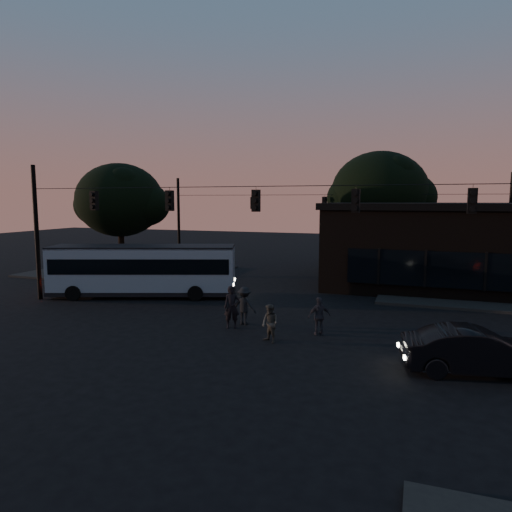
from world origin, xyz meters
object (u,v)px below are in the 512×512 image
(pedestrian_a, at_px, (232,307))
(building, at_px, (450,245))
(car, at_px, (477,351))
(pedestrian_d, at_px, (245,306))
(pedestrian_b, at_px, (270,323))
(bus, at_px, (143,268))
(pedestrian_c, at_px, (319,316))

(pedestrian_a, bearing_deg, building, 30.94)
(car, relative_size, pedestrian_d, 2.67)
(building, distance_m, car, 16.16)
(pedestrian_b, bearing_deg, building, 95.56)
(bus, bearing_deg, building, 9.44)
(building, xyz_separation_m, pedestrian_a, (-9.49, -13.75, -1.77))
(building, relative_size, pedestrian_c, 9.63)
(building, distance_m, bus, 19.31)
(pedestrian_b, bearing_deg, pedestrian_a, 179.24)
(pedestrian_b, relative_size, pedestrian_d, 0.89)
(bus, bearing_deg, pedestrian_a, -50.38)
(bus, height_order, pedestrian_b, bus)
(pedestrian_a, xyz_separation_m, pedestrian_b, (2.20, -1.38, -0.17))
(bus, height_order, pedestrian_a, bus)
(car, xyz_separation_m, pedestrian_b, (-7.27, 0.91, 0.01))
(pedestrian_a, bearing_deg, pedestrian_d, 43.46)
(pedestrian_a, bearing_deg, pedestrian_c, -20.61)
(pedestrian_d, bearing_deg, pedestrian_c, 179.44)
(building, xyz_separation_m, car, (-0.02, -16.04, -1.96))
(building, height_order, bus, building)
(building, xyz_separation_m, pedestrian_b, (-7.29, -15.13, -1.95))
(bus, relative_size, pedestrian_a, 5.77)
(building, height_order, pedestrian_a, building)
(pedestrian_a, distance_m, pedestrian_c, 3.84)
(car, bearing_deg, bus, 57.42)
(car, xyz_separation_m, pedestrian_d, (-9.17, 3.04, 0.10))
(bus, bearing_deg, pedestrian_d, -44.95)
(building, height_order, pedestrian_c, building)
(pedestrian_a, distance_m, pedestrian_d, 0.82)
(car, bearing_deg, pedestrian_d, 60.67)
(building, height_order, pedestrian_d, building)
(pedestrian_c, distance_m, pedestrian_d, 3.55)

